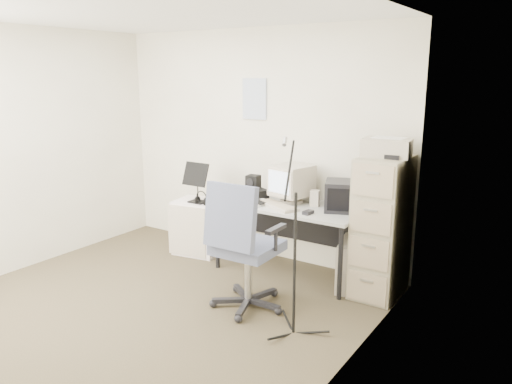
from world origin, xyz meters
The scene contains 23 objects.
floor centered at (0.00, 0.00, -0.01)m, with size 3.60×3.60×0.01m, color #3A3423.
ceiling centered at (0.00, 0.00, 2.50)m, with size 3.60×3.60×0.01m, color white.
wall_back centered at (0.00, 1.80, 1.25)m, with size 3.60×0.02×2.50m, color white.
wall_left centered at (-1.80, 0.00, 1.25)m, with size 0.02×3.60×2.50m, color white.
wall_right centered at (1.80, 0.00, 1.25)m, with size 0.02×3.60×2.50m, color white.
wall_calendar centered at (-0.02, 1.79, 1.75)m, with size 0.30×0.02×0.44m, color white.
filing_cabinet centered at (1.58, 1.48, 0.65)m, with size 0.40×0.60×1.30m, color tan.
printer centered at (1.58, 1.49, 1.38)m, with size 0.42×0.28×0.16m, color beige.
desk centered at (0.63, 1.45, 0.36)m, with size 1.50×0.70×0.73m, color #B9B9AA.
crt_monitor centered at (0.59, 1.55, 0.92)m, with size 0.35×0.37×0.38m, color beige.
crt_tv centered at (1.15, 1.54, 0.87)m, with size 0.32×0.33×0.29m, color black.
desk_speaker centered at (0.86, 1.54, 0.81)m, with size 0.09×0.09×0.16m, color #C2B49F.
keyboard centered at (0.57, 1.30, 0.74)m, with size 0.49×0.17×0.03m, color beige.
mouse centered at (0.95, 1.24, 0.75)m, with size 0.07×0.11×0.03m, color black.
radio_receiver centered at (0.13, 1.49, 0.78)m, with size 0.34×0.25×0.10m, color black.
radio_speaker centered at (0.13, 1.54, 0.89)m, with size 0.13×0.12×0.13m, color black.
papers centered at (0.32, 1.29, 0.74)m, with size 0.23×0.31×0.02m, color white.
pc_tower centered at (1.31, 1.46, 0.23)m, with size 0.22×0.50×0.47m, color beige.
office_chair centered at (0.71, 0.57, 0.58)m, with size 0.67×0.67×1.15m, color #545A6E.
side_cart centered at (-0.53, 1.40, 0.31)m, with size 0.50×0.40×0.62m, color white.
music_stand centered at (-0.47, 1.33, 0.85)m, with size 0.31×0.17×0.46m, color black.
headphones centered at (-0.38, 1.29, 0.67)m, with size 0.16×0.16×0.03m, color black.
mic_stand centered at (1.27, 0.39, 0.75)m, with size 0.02×0.02×1.50m, color black.
Camera 1 is at (3.02, -2.80, 2.02)m, focal length 35.00 mm.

